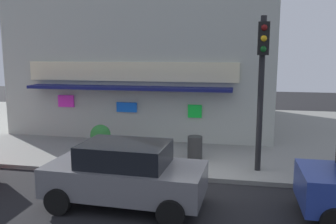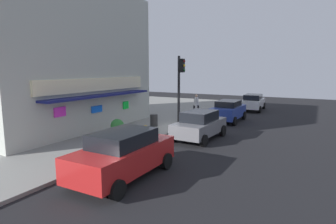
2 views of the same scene
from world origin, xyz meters
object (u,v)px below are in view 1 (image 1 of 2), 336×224
object	(u,v)px
potted_plant_by_doorway	(101,136)
parked_car_grey	(125,174)
fire_hydrant	(92,155)
traffic_light	(262,73)
trash_can	(195,148)

from	to	relation	value
potted_plant_by_doorway	parked_car_grey	distance (m)	4.66
potted_plant_by_doorway	parked_car_grey	xyz separation A→B (m)	(2.28, -4.06, 0.11)
fire_hydrant	potted_plant_by_doorway	size ratio (longest dim) A/B	0.75
traffic_light	trash_can	bearing A→B (deg)	156.10
fire_hydrant	parked_car_grey	distance (m)	3.08
traffic_light	potted_plant_by_doorway	distance (m)	6.26
trash_can	potted_plant_by_doorway	distance (m)	3.57
traffic_light	trash_can	size ratio (longest dim) A/B	5.91
fire_hydrant	parked_car_grey	world-z (taller)	parked_car_grey
potted_plant_by_doorway	fire_hydrant	bearing A→B (deg)	-77.11
parked_car_grey	potted_plant_by_doorway	bearing A→B (deg)	119.32
fire_hydrant	trash_can	xyz separation A→B (m)	(3.17, 1.43, 0.03)
parked_car_grey	trash_can	bearing A→B (deg)	71.59
fire_hydrant	trash_can	world-z (taller)	trash_can
traffic_light	fire_hydrant	xyz separation A→B (m)	(-5.26, -0.50, -2.68)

